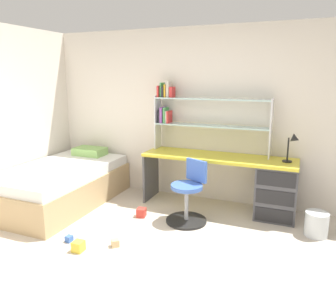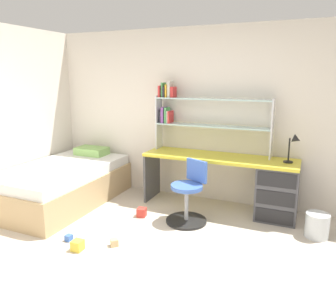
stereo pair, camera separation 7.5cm
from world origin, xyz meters
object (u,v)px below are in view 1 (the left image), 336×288
at_px(toy_block_blue_0, 69,239).
at_px(toy_block_natural_3, 115,243).
at_px(desk, 259,184).
at_px(waste_bin, 316,224).
at_px(toy_block_red_1, 141,212).
at_px(toy_block_yellow_2, 78,246).
at_px(swivel_chair, 188,198).
at_px(bookshelf_hutch, 196,112).
at_px(bed_platform, 61,184).
at_px(desk_lamp, 293,143).

xyz_separation_m(toy_block_blue_0, toy_block_natural_3, (0.54, 0.11, 0.00)).
height_order(desk, waste_bin, desk).
xyz_separation_m(toy_block_red_1, toy_block_yellow_2, (-0.22, -1.04, -0.00)).
height_order(swivel_chair, toy_block_blue_0, swivel_chair).
relative_size(waste_bin, toy_block_yellow_2, 2.54).
relative_size(bookshelf_hutch, toy_block_natural_3, 20.70).
relative_size(bed_platform, toy_block_red_1, 17.35).
xyz_separation_m(desk_lamp, toy_block_red_1, (-1.80, -0.67, -0.95)).
relative_size(desk, bed_platform, 1.06).
relative_size(desk_lamp, toy_block_blue_0, 5.42).
bearing_deg(bed_platform, toy_block_red_1, 0.19).
height_order(desk_lamp, bed_platform, desk_lamp).
bearing_deg(toy_block_blue_0, toy_block_natural_3, 11.36).
distance_m(waste_bin, toy_block_red_1, 2.15).
height_order(desk_lamp, swivel_chair, desk_lamp).
relative_size(desk_lamp, bed_platform, 0.20).
distance_m(waste_bin, toy_block_yellow_2, 2.71).
height_order(swivel_chair, toy_block_yellow_2, swivel_chair).
height_order(desk, toy_block_natural_3, desk).
relative_size(toy_block_red_1, toy_block_yellow_2, 1.01).
bearing_deg(desk, toy_block_natural_3, -131.80).
xyz_separation_m(bookshelf_hutch, swivel_chair, (0.15, -0.74, -1.02)).
xyz_separation_m(bookshelf_hutch, desk_lamp, (1.33, -0.17, -0.32)).
xyz_separation_m(waste_bin, toy_block_red_1, (-2.13, -0.30, -0.09)).
xyz_separation_m(toy_block_yellow_2, toy_block_natural_3, (0.31, 0.23, -0.02)).
distance_m(swivel_chair, toy_block_natural_3, 1.09).
xyz_separation_m(desk_lamp, bed_platform, (-3.10, -0.68, -0.72)).
xyz_separation_m(desk_lamp, toy_block_blue_0, (-2.25, -1.59, -0.97)).
distance_m(bed_platform, waste_bin, 3.44).
height_order(toy_block_red_1, toy_block_natural_3, toy_block_red_1).
bearing_deg(bookshelf_hutch, desk_lamp, -7.40).
xyz_separation_m(desk_lamp, toy_block_natural_3, (-1.71, -1.48, -0.97)).
bearing_deg(bed_platform, toy_block_yellow_2, -43.94).
relative_size(bed_platform, waste_bin, 6.88).
height_order(swivel_chair, toy_block_red_1, swivel_chair).
bearing_deg(desk, toy_block_yellow_2, -133.63).
bearing_deg(toy_block_red_1, waste_bin, 8.13).
distance_m(swivel_chair, toy_block_red_1, 0.67).
relative_size(toy_block_blue_0, toy_block_yellow_2, 0.63).
distance_m(toy_block_red_1, toy_block_natural_3, 0.81).
xyz_separation_m(bookshelf_hutch, toy_block_blue_0, (-0.92, -1.76, -1.29)).
bearing_deg(desk_lamp, toy_block_natural_3, -139.23).
height_order(bed_platform, toy_block_red_1, bed_platform).
bearing_deg(toy_block_natural_3, desk, 48.20).
xyz_separation_m(swivel_chair, toy_block_blue_0, (-1.06, -1.02, -0.28)).
bearing_deg(desk, bed_platform, -165.81).
xyz_separation_m(bed_platform, waste_bin, (3.42, 0.31, -0.14)).
distance_m(desk_lamp, toy_block_yellow_2, 2.82).
bearing_deg(toy_block_blue_0, bed_platform, 133.07).
relative_size(desk, desk_lamp, 5.45).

